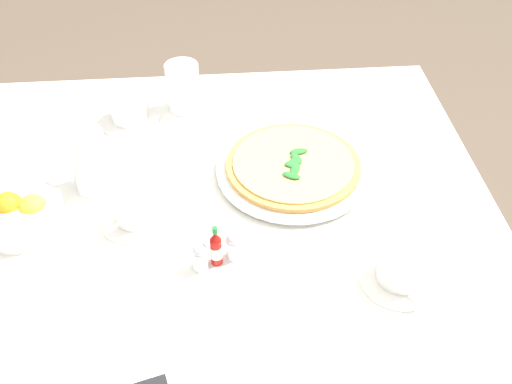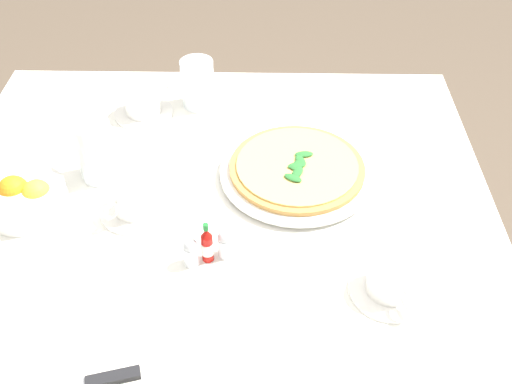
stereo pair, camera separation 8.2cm
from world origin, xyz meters
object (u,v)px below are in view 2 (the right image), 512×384
Objects in this scene: coffee_cup_far_left at (391,281)px; salt_shaker at (191,253)px; pizza_plate at (297,172)px; citrus_bowl at (25,197)px; coffee_cup_near_right at (133,199)px; coffee_cup_near_left at (143,102)px; hot_sauce_bottle at (208,245)px; water_glass_right_edge at (96,154)px; water_glass_center_back at (198,86)px; pizza at (297,167)px; pepper_shaker at (225,245)px.

coffee_cup_far_left is 0.33m from salt_shaker.
citrus_bowl is at bearing 11.08° from pizza_plate.
coffee_cup_far_left is at bearing 158.05° from coffee_cup_near_right.
hot_sauce_bottle reaches higher than coffee_cup_near_left.
water_glass_right_edge reaches higher than hot_sauce_bottle.
salt_shaker is at bearing 93.62° from water_glass_center_back.
pizza is at bearing -63.55° from coffee_cup_far_left.
pizza is (-0.00, 0.00, 0.01)m from pizza_plate.
coffee_cup_far_left is 0.68m from coffee_cup_near_left.
water_glass_center_back is at bearing -49.40° from pizza.
coffee_cup_near_left reaches higher than pizza.
pepper_shaker is at bearing 100.69° from water_glass_center_back.
coffee_cup_far_left is (-0.14, 0.28, 0.01)m from pizza_plate.
coffee_cup_far_left is at bearing 116.44° from pizza_plate.
pepper_shaker is (0.13, 0.21, 0.01)m from pizza_plate.
coffee_cup_near_left is 0.46m from salt_shaker.
pizza_plate is 0.32m from coffee_cup_near_right.
pizza_plate is 0.39m from water_glass_right_edge.
hot_sauce_bottle is (-0.18, 0.43, 0.00)m from coffee_cup_near_left.
citrus_bowl is at bearing -22.18° from salt_shaker.
pizza is 0.39m from water_glass_right_edge.
coffee_cup_near_right is at bearing 18.95° from pizza.
coffee_cup_near_left is at bearing -63.68° from pepper_shaker.
water_glass_right_edge is at bearing 0.55° from pizza.
water_glass_center_back reaches higher than pizza.
salt_shaker is (0.18, 0.23, 0.01)m from pizza_plate.
pizza_plate is 2.31× the size of coffee_cup_near_left.
water_glass_center_back is 0.31m from water_glass_right_edge.
water_glass_center_back is 1.95× the size of salt_shaker.
citrus_bowl is (0.12, 0.09, -0.03)m from water_glass_right_edge.
pizza_plate is 1.14× the size of pizza.
pizza is 1.75× the size of citrus_bowl.
hot_sauce_bottle is at bearing 112.65° from coffee_cup_near_left.
coffee_cup_near_left is 2.31× the size of pepper_shaker.
coffee_cup_near_left is 0.46m from hot_sauce_bottle.
water_glass_center_back reaches higher than citrus_bowl.
citrus_bowl is (0.50, 0.10, 0.00)m from pizza.
pizza_plate is 0.33m from water_glass_center_back.
coffee_cup_near_left is at bearing -118.58° from citrus_bowl.
salt_shaker is (-0.20, 0.22, -0.03)m from water_glass_right_edge.
pepper_shaker is (-0.26, 0.20, -0.03)m from water_glass_right_edge.
hot_sauce_bottle is at bearing 141.90° from coffee_cup_near_right.
citrus_bowl is 0.34m from salt_shaker.
hot_sauce_bottle reaches higher than coffee_cup_far_left.
water_glass_right_edge is 0.33m from pepper_shaker.
citrus_bowl reaches higher than pepper_shaker.
coffee_cup_near_right is at bearing 18.99° from pizza_plate.
coffee_cup_far_left is 1.00× the size of coffee_cup_near_right.
water_glass_right_edge is at bearing -38.27° from pepper_shaker.
pizza_plate is 5.35× the size of pepper_shaker.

